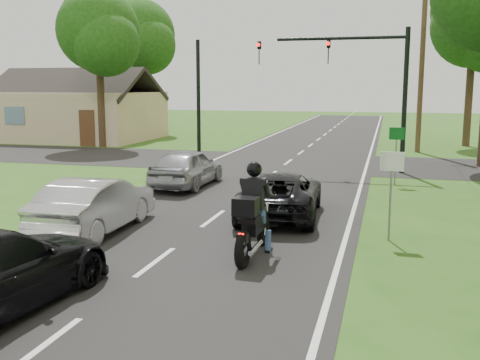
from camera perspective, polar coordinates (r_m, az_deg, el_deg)
name	(u,v)px	position (r m, az deg, el deg)	size (l,w,h in m)	color
ground	(155,262)	(11.95, -8.59, -8.28)	(140.00, 140.00, 0.00)	#295718
road	(261,183)	(21.24, 2.12, -0.29)	(8.00, 100.00, 0.01)	black
cross_road	(288,162)	(27.06, 4.91, 1.81)	(60.00, 7.00, 0.01)	black
motorcycle_rider	(253,220)	(11.96, 1.32, -4.06)	(0.69, 2.43, 2.09)	black
dark_suv	(281,194)	(15.74, 4.19, -1.45)	(2.08, 4.51, 1.25)	black
silver_sedan	(95,205)	(14.45, -14.49, -2.45)	(1.47, 4.22, 1.39)	silver
silver_suv	(187,167)	(20.43, -5.40, 1.29)	(1.66, 4.12, 1.40)	#96999D
traffic_signal	(360,74)	(24.46, 12.08, 10.52)	(6.38, 0.44, 6.00)	black
signal_pole_far	(198,98)	(30.06, -4.24, 8.32)	(0.20, 0.20, 6.00)	black
utility_pole_far	(422,59)	(32.49, 18.01, 11.66)	(1.60, 0.28, 10.00)	brown
sign_white	(391,174)	(13.56, 15.13, 0.57)	(0.55, 0.07, 2.12)	slate
sign_green	(396,142)	(21.50, 15.61, 3.77)	(0.55, 0.07, 2.12)	slate
tree_row_e	(479,30)	(36.67, 23.11, 13.82)	(5.28, 5.12, 9.61)	#332316
tree_left_near	(101,35)	(34.45, -13.96, 14.11)	(5.12, 4.96, 9.22)	#332316
tree_left_far	(142,39)	(44.28, -9.94, 13.95)	(5.76, 5.58, 10.14)	#332316
house	(78,113)	(40.15, -16.18, 6.52)	(10.20, 8.00, 4.84)	#C0B585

